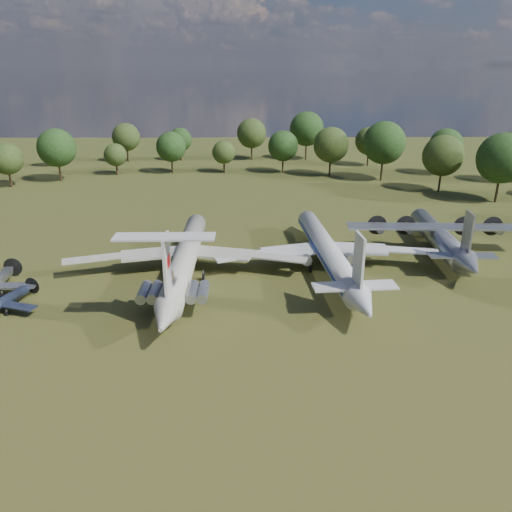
{
  "coord_description": "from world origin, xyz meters",
  "views": [
    {
      "loc": [
        9.44,
        -65.13,
        28.64
      ],
      "look_at": [
        10.23,
        -3.52,
        5.0
      ],
      "focal_mm": 35.0,
      "sensor_mm": 36.0,
      "label": 1
    }
  ],
  "objects_px": {
    "il62_airliner": "(186,261)",
    "an12_transport": "(439,240)",
    "tu104_jet": "(327,255)",
    "person_on_il62": "(172,276)",
    "small_prop_west": "(0,306)"
  },
  "relations": [
    {
      "from": "tu104_jet",
      "to": "an12_transport",
      "type": "bearing_deg",
      "value": 14.68
    },
    {
      "from": "il62_airliner",
      "to": "an12_transport",
      "type": "height_order",
      "value": "il62_airliner"
    },
    {
      "from": "small_prop_west",
      "to": "person_on_il62",
      "type": "relative_size",
      "value": 8.26
    },
    {
      "from": "tu104_jet",
      "to": "small_prop_west",
      "type": "relative_size",
      "value": 3.45
    },
    {
      "from": "small_prop_west",
      "to": "tu104_jet",
      "type": "bearing_deg",
      "value": 36.81
    },
    {
      "from": "tu104_jet",
      "to": "person_on_il62",
      "type": "xyz_separation_m",
      "value": [
        -20.72,
        -14.76,
        3.02
      ]
    },
    {
      "from": "il62_airliner",
      "to": "an12_transport",
      "type": "bearing_deg",
      "value": 12.4
    },
    {
      "from": "an12_transport",
      "to": "small_prop_west",
      "type": "relative_size",
      "value": 2.53
    },
    {
      "from": "il62_airliner",
      "to": "small_prop_west",
      "type": "xyz_separation_m",
      "value": [
        -21.56,
        -11.46,
        -1.29
      ]
    },
    {
      "from": "il62_airliner",
      "to": "tu104_jet",
      "type": "height_order",
      "value": "same"
    },
    {
      "from": "tu104_jet",
      "to": "person_on_il62",
      "type": "height_order",
      "value": "person_on_il62"
    },
    {
      "from": "il62_airliner",
      "to": "person_on_il62",
      "type": "distance_m",
      "value": 12.87
    },
    {
      "from": "il62_airliner",
      "to": "an12_transport",
      "type": "distance_m",
      "value": 40.76
    },
    {
      "from": "small_prop_west",
      "to": "person_on_il62",
      "type": "distance_m",
      "value": 22.03
    },
    {
      "from": "small_prop_west",
      "to": "person_on_il62",
      "type": "height_order",
      "value": "person_on_il62"
    }
  ]
}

